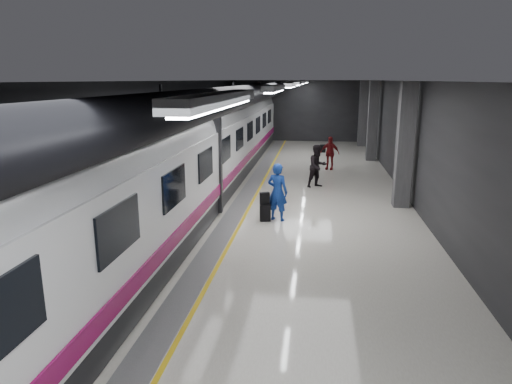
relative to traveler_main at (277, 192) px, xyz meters
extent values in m
plane|color=silver|center=(-0.19, 0.31, -0.96)|extent=(40.00, 40.00, 0.00)
cube|color=black|center=(-0.19, 0.31, 3.54)|extent=(10.00, 40.00, 0.02)
cube|color=#28282B|center=(-0.19, 20.31, 1.29)|extent=(10.00, 0.02, 4.50)
cube|color=#28282B|center=(-5.19, 0.31, 1.29)|extent=(0.02, 40.00, 4.50)
cube|color=#28282B|center=(4.81, 0.31, 1.29)|extent=(0.02, 40.00, 4.50)
cube|color=slate|center=(-1.54, 0.31, -0.95)|extent=(0.65, 39.80, 0.01)
cube|color=yellow|center=(-1.14, 0.31, -0.95)|extent=(0.10, 39.80, 0.01)
cylinder|color=black|center=(-1.49, 0.31, 2.99)|extent=(0.80, 38.00, 0.80)
cube|color=silver|center=(0.41, -10.69, 3.44)|extent=(0.22, 2.60, 0.10)
cube|color=silver|center=(0.41, -5.69, 3.44)|extent=(0.22, 2.60, 0.10)
cube|color=silver|center=(0.41, -0.69, 3.44)|extent=(0.22, 2.60, 0.10)
cube|color=silver|center=(0.41, 4.31, 3.44)|extent=(0.22, 2.60, 0.10)
cube|color=silver|center=(0.41, 9.31, 3.44)|extent=(0.22, 2.60, 0.10)
cube|color=silver|center=(0.41, 14.31, 3.44)|extent=(0.22, 2.60, 0.10)
cube|color=silver|center=(0.41, 18.31, 3.44)|extent=(0.22, 2.60, 0.10)
cube|color=#515154|center=(4.36, 2.31, 1.29)|extent=(0.55, 0.55, 4.50)
cube|color=#515154|center=(4.36, 12.31, 1.29)|extent=(0.55, 0.55, 4.50)
cube|color=#515154|center=(4.36, 18.31, 1.29)|extent=(0.55, 0.55, 4.50)
cube|color=black|center=(-3.44, 0.31, -0.61)|extent=(2.80, 38.00, 0.60)
cube|color=white|center=(-3.44, 0.31, 0.79)|extent=(2.90, 38.00, 2.20)
cylinder|color=white|center=(-3.44, 0.31, 1.74)|extent=(2.80, 38.00, 2.80)
cube|color=#840C4D|center=(-1.97, 0.31, -0.01)|extent=(0.04, 38.00, 0.35)
cube|color=black|center=(-3.44, 0.31, 1.04)|extent=(3.05, 0.25, 3.80)
cube|color=black|center=(-1.97, -7.69, 1.19)|extent=(0.05, 1.60, 0.85)
cube|color=black|center=(-1.97, -4.69, 1.19)|extent=(0.05, 1.60, 0.85)
cube|color=black|center=(-1.97, -1.69, 1.19)|extent=(0.05, 1.60, 0.85)
cube|color=black|center=(-1.97, 1.31, 1.19)|extent=(0.05, 1.60, 0.85)
cube|color=black|center=(-1.97, 4.31, 1.19)|extent=(0.05, 1.60, 0.85)
cube|color=black|center=(-1.97, 7.31, 1.19)|extent=(0.05, 1.60, 0.85)
cube|color=black|center=(-1.97, 10.31, 1.19)|extent=(0.05, 1.60, 0.85)
cube|color=black|center=(-1.97, 13.31, 1.19)|extent=(0.05, 1.60, 0.85)
cube|color=black|center=(-1.97, 16.31, 1.19)|extent=(0.05, 1.60, 0.85)
imported|color=#184DB5|center=(0.00, 0.00, 0.00)|extent=(0.81, 0.66, 1.92)
cube|color=black|center=(-0.39, -0.16, -0.68)|extent=(0.39, 0.29, 0.56)
cube|color=black|center=(-0.41, -0.14, -0.20)|extent=(0.34, 0.28, 0.40)
imported|color=black|center=(1.29, 5.01, -0.04)|extent=(1.14, 1.09, 1.85)
imported|color=maroon|center=(1.91, 9.16, -0.11)|extent=(1.07, 0.66, 1.71)
cube|color=black|center=(1.62, 14.86, -0.71)|extent=(0.37, 0.27, 0.50)
camera|label=1|loc=(1.22, -14.50, 3.60)|focal=32.00mm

